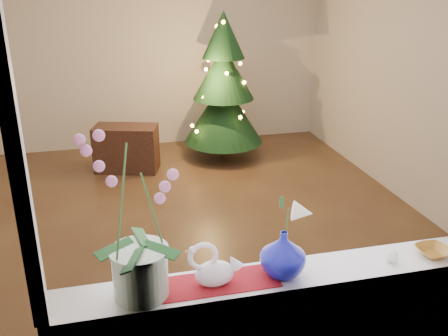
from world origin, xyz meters
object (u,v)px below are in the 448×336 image
Objects in this scene: blue_vase at (283,250)px; paperweight at (392,256)px; amber_dish at (433,252)px; orchid_pot at (136,218)px; side_table at (127,148)px; xmas_tree at (223,87)px; swan at (215,264)px.

blue_vase is 0.58m from paperweight.
paperweight reaches higher than amber_dish.
side_table is at bearing 88.26° from orchid_pot.
paperweight is 0.04× the size of xmas_tree.
orchid_pot is 0.42× the size of xmas_tree.
swan is at bearing 179.30° from amber_dish.
amber_dish is at bearing -1.23° from blue_vase.
swan reaches higher than side_table.
orchid_pot is 1.52m from amber_dish.
paperweight is at bearing -0.86° from orchid_pot.
amber_dish is (0.81, -0.02, -0.11)m from blue_vase.
blue_vase is 0.14× the size of xmas_tree.
xmas_tree reaches higher than swan.
paperweight is at bearing -2.29° from blue_vase.
side_table is (0.12, 3.92, -1.03)m from orchid_pot.
paperweight reaches higher than side_table.
amber_dish is 4.21m from side_table.
side_table is at bearing 97.93° from blue_vase.
xmas_tree is at bearing 80.18° from blue_vase.
blue_vase is at bearing -18.50° from swan.
side_table is at bearing -171.10° from xmas_tree.
swan is 3.85× the size of paperweight.
swan is 4.00m from side_table.
orchid_pot is at bearing -75.18° from side_table.
blue_vase reaches higher than swan.
amber_dish is 4.13m from xmas_tree.
swan reaches higher than amber_dish.
orchid_pot reaches higher than side_table.
orchid_pot is 0.44m from swan.
swan is 0.90m from paperweight.
xmas_tree is (0.71, 4.11, -0.13)m from blue_vase.
paperweight is 4.14m from xmas_tree.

